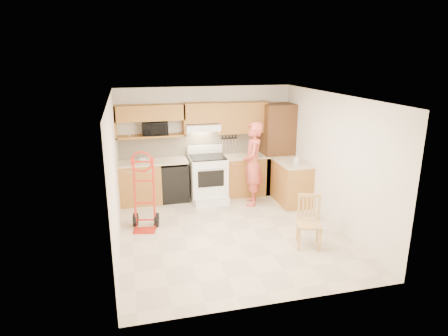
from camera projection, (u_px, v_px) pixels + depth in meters
name	position (u px, v px, depth m)	size (l,w,h in m)	color
floor	(230.00, 232.00, 7.27)	(4.00, 4.50, 0.02)	beige
ceiling	(231.00, 96.00, 6.57)	(4.00, 4.50, 0.02)	white
wall_back	(206.00, 141.00, 9.03)	(4.00, 0.02, 2.50)	white
wall_front	(278.00, 217.00, 4.82)	(4.00, 0.02, 2.50)	white
wall_left	(114.00, 176.00, 6.45)	(0.02, 4.50, 2.50)	white
wall_right	(333.00, 160.00, 7.39)	(0.02, 4.50, 2.50)	white
backsplash	(206.00, 144.00, 9.02)	(3.92, 0.03, 0.55)	beige
lower_cab_left	(140.00, 183.00, 8.60)	(0.90, 0.60, 0.90)	#AF7330
dishwasher	(174.00, 182.00, 8.78)	(0.60, 0.60, 0.85)	black
lower_cab_right	(243.00, 175.00, 9.15)	(1.14, 0.60, 0.90)	#AF7330
countertop_left	(153.00, 162.00, 8.54)	(1.50, 0.63, 0.04)	beige
countertop_right	(244.00, 156.00, 9.02)	(1.14, 0.63, 0.04)	beige
cab_return_right	(291.00, 183.00, 8.61)	(0.60, 1.00, 0.90)	#AF7330
countertop_return	(292.00, 163.00, 8.48)	(0.63, 1.00, 0.04)	beige
pantry_tall	(277.00, 149.00, 9.18)	(0.70, 0.60, 2.10)	#4E3315
upper_cab_left	(150.00, 113.00, 8.37)	(1.50, 0.33, 0.34)	#AF7330
upper_shelf_mw	(151.00, 136.00, 8.51)	(1.50, 0.33, 0.04)	#AF7330
upper_cab_center	(201.00, 113.00, 8.64)	(0.76, 0.33, 0.44)	#AF7330
upper_cab_right	(242.00, 117.00, 8.90)	(1.14, 0.33, 0.70)	#AF7330
range_hood	(202.00, 127.00, 8.67)	(0.76, 0.46, 0.14)	white
knife_strip	(229.00, 141.00, 9.11)	(0.40, 0.05, 0.29)	black
microwave	(155.00, 128.00, 8.48)	(0.55, 0.37, 0.31)	black
range	(208.00, 175.00, 8.74)	(0.80, 1.06, 1.18)	white
person	(253.00, 164.00, 8.39)	(0.67, 0.44, 1.83)	#C64D3D
hand_truck	(144.00, 195.00, 7.21)	(0.54, 0.49, 1.37)	red
dining_chair	(309.00, 222.00, 6.60)	(0.40, 0.44, 0.89)	tan
soap_bottle	(297.00, 159.00, 8.26)	(0.10, 0.10, 0.21)	white
bowl	(144.00, 160.00, 8.48)	(0.22, 0.22, 0.05)	white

